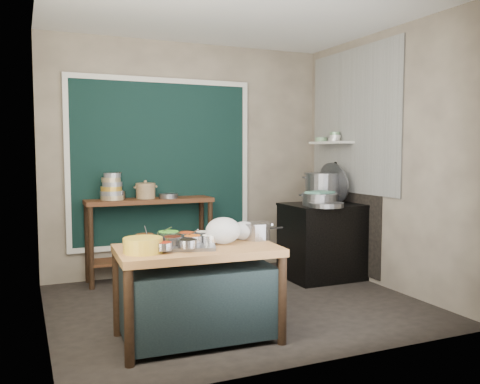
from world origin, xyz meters
name	(u,v)px	position (x,y,z in m)	size (l,w,h in m)	color
floor	(237,305)	(0.00, 0.00, -0.01)	(3.50, 3.00, 0.02)	#2A2520
back_wall	(189,159)	(0.00, 1.51, 1.40)	(3.50, 0.02, 2.80)	gray
left_wall	(40,163)	(-1.76, 0.00, 1.40)	(0.02, 3.00, 2.80)	gray
right_wall	(384,160)	(1.76, 0.00, 1.40)	(0.02, 3.00, 2.80)	gray
ceiling	(237,10)	(0.00, 0.00, 2.81)	(3.50, 3.00, 0.02)	gray
curtain_panel	(162,163)	(-0.35, 1.47, 1.35)	(2.10, 0.02, 1.90)	black
curtain_frame	(162,163)	(-0.35, 1.46, 1.35)	(2.22, 0.03, 2.02)	beige
tile_panel	(353,121)	(1.74, 0.55, 1.85)	(0.02, 1.70, 1.70)	#B2B2AA
soot_patch	(347,216)	(1.74, 0.65, 0.70)	(0.01, 1.30, 1.30)	black
wall_shelf	(331,143)	(1.63, 0.85, 1.60)	(0.22, 0.70, 0.03)	beige
prep_table	(198,293)	(-0.65, -0.74, 0.38)	(1.25, 0.72, 0.75)	#965F36
back_counter	(150,239)	(-0.55, 1.28, 0.47)	(1.45, 0.40, 0.95)	#4E2716
stove_block	(324,242)	(1.35, 0.55, 0.42)	(0.90, 0.68, 0.85)	black
stove_top	(324,205)	(1.35, 0.55, 0.86)	(0.92, 0.69, 0.03)	black
condiment_tray	(177,245)	(-0.80, -0.69, 0.76)	(0.59, 0.42, 0.03)	gray
condiment_bowls	(174,239)	(-0.82, -0.67, 0.81)	(0.64, 0.51, 0.07)	gray
yellow_basin	(143,245)	(-1.09, -0.81, 0.81)	(0.29, 0.29, 0.11)	#B88B36
saucepan	(256,231)	(-0.09, -0.62, 0.82)	(0.26, 0.26, 0.14)	gray
plastic_bag_a	(223,231)	(-0.42, -0.71, 0.86)	(0.29, 0.25, 0.22)	white
plastic_bag_b	(244,231)	(-0.19, -0.61, 0.83)	(0.21, 0.18, 0.16)	white
bowl_stack	(112,188)	(-0.97, 1.31, 1.08)	(0.27, 0.27, 0.30)	tan
utensil_cup	(118,195)	(-0.90, 1.30, 1.00)	(0.16, 0.16, 0.10)	gray
ceramic_crock	(146,192)	(-0.59, 1.29, 1.03)	(0.24, 0.24, 0.16)	#9A8054
wide_bowl	(168,196)	(-0.34, 1.23, 0.98)	(0.22, 0.22, 0.05)	gray
stock_pot	(323,188)	(1.43, 0.72, 1.06)	(0.45, 0.45, 0.35)	gray
pot_lid	(334,182)	(1.54, 0.64, 1.12)	(0.49, 0.49, 0.02)	gray
steamer	(320,199)	(1.21, 0.43, 0.95)	(0.43, 0.43, 0.14)	gray
green_cloth	(320,192)	(1.21, 0.43, 1.03)	(0.28, 0.22, 0.02)	#5F9A8D
shallow_pan	(326,205)	(1.18, 0.25, 0.91)	(0.39, 0.39, 0.05)	gray
shelf_bowl_stack	(335,137)	(1.63, 0.78, 1.67)	(0.14, 0.14, 0.11)	silver
shelf_bowl_green	(321,140)	(1.63, 1.08, 1.64)	(0.15, 0.15, 0.05)	gray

